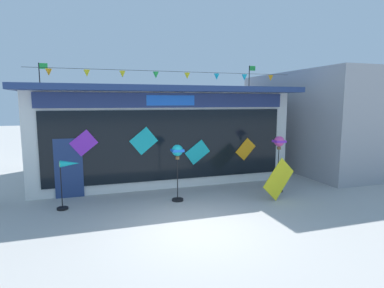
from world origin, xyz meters
name	(u,v)px	position (x,y,z in m)	size (l,w,h in m)	color
ground_plane	(194,228)	(0.00, 0.00, 0.00)	(80.00, 80.00, 0.00)	#ADAAA5
kite_shop_building	(156,131)	(0.35, 6.56, 1.90)	(10.15, 6.50, 4.93)	silver
wind_spinner_far_left	(68,174)	(-3.11, 2.54, 1.08)	(0.72, 0.33, 1.48)	black
wind_spinner_left	(177,157)	(0.20, 2.30, 1.45)	(0.37, 0.37, 1.84)	black
wind_spinner_center_left	(279,148)	(3.89, 2.23, 1.57)	(0.38, 0.38, 2.00)	black
display_kite_on_ground	(279,179)	(3.43, 1.47, 0.67)	(0.69, 0.03, 1.25)	yellow
neighbour_building	(343,120)	(9.90, 5.70, 2.28)	(7.32, 7.71, 4.57)	#99999E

